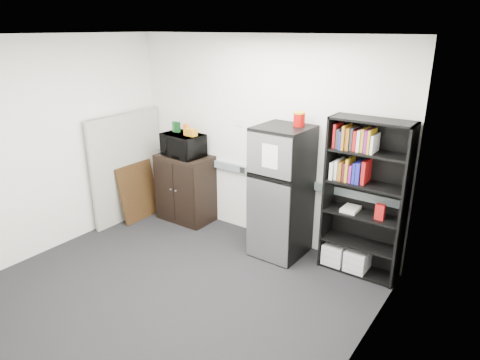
{
  "coord_description": "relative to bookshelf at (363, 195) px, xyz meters",
  "views": [
    {
      "loc": [
        2.94,
        -2.92,
        2.77
      ],
      "look_at": [
        0.27,
        0.9,
        1.1
      ],
      "focal_mm": 32.0,
      "sensor_mm": 36.0,
      "label": 1
    }
  ],
  "objects": [
    {
      "name": "floor",
      "position": [
        -1.51,
        -1.57,
        -0.97
      ],
      "size": [
        4.0,
        4.0,
        0.0
      ],
      "primitive_type": "plane",
      "color": "black",
      "rests_on": "ground"
    },
    {
      "name": "wall_back",
      "position": [
        -1.51,
        0.18,
        0.38
      ],
      "size": [
        4.0,
        0.02,
        2.7
      ],
      "primitive_type": "cube",
      "color": "white",
      "rests_on": "floor"
    },
    {
      "name": "wall_right",
      "position": [
        0.49,
        -1.57,
        0.38
      ],
      "size": [
        0.02,
        3.5,
        2.7
      ],
      "primitive_type": "cube",
      "color": "white",
      "rests_on": "floor"
    },
    {
      "name": "wall_left",
      "position": [
        -3.51,
        -1.57,
        0.38
      ],
      "size": [
        0.02,
        3.5,
        2.7
      ],
      "primitive_type": "cube",
      "color": "white",
      "rests_on": "floor"
    },
    {
      "name": "ceiling",
      "position": [
        -1.51,
        -1.57,
        1.73
      ],
      "size": [
        4.0,
        3.5,
        0.02
      ],
      "primitive_type": "cube",
      "color": "white",
      "rests_on": "wall_back"
    },
    {
      "name": "electrical_raceway",
      "position": [
        -1.51,
        0.15,
        -0.07
      ],
      "size": [
        3.92,
        0.05,
        0.1
      ],
      "primitive_type": "cube",
      "color": "gray",
      "rests_on": "wall_back"
    },
    {
      "name": "wall_note",
      "position": [
        -1.86,
        0.18,
        0.58
      ],
      "size": [
        0.14,
        0.0,
        0.1
      ],
      "primitive_type": "cube",
      "color": "white",
      "rests_on": "wall_back"
    },
    {
      "name": "bookshelf",
      "position": [
        0.0,
        0.0,
        0.0
      ],
      "size": [
        0.9,
        0.34,
        1.85
      ],
      "color": "black",
      "rests_on": "floor"
    },
    {
      "name": "cubicle_partition",
      "position": [
        -3.41,
        -0.49,
        -0.16
      ],
      "size": [
        0.06,
        1.3,
        1.62
      ],
      "color": "#ACA798",
      "rests_on": "floor"
    },
    {
      "name": "cabinet",
      "position": [
        -2.65,
        -0.07,
        -0.47
      ],
      "size": [
        0.8,
        0.53,
        1.01
      ],
      "color": "black",
      "rests_on": "floor"
    },
    {
      "name": "microwave",
      "position": [
        -2.65,
        -0.08,
        0.2
      ],
      "size": [
        0.62,
        0.45,
        0.33
      ],
      "primitive_type": "imported",
      "rotation": [
        0.0,
        0.0,
        -0.08
      ],
      "color": "black",
      "rests_on": "cabinet"
    },
    {
      "name": "snack_box_a",
      "position": [
        -2.82,
        -0.05,
        0.43
      ],
      "size": [
        0.07,
        0.06,
        0.15
      ],
      "primitive_type": "cube",
      "rotation": [
        0.0,
        0.0,
        -0.09
      ],
      "color": "#195827",
      "rests_on": "microwave"
    },
    {
      "name": "snack_box_b",
      "position": [
        -2.77,
        -0.05,
        0.43
      ],
      "size": [
        0.08,
        0.07,
        0.15
      ],
      "primitive_type": "cube",
      "rotation": [
        0.0,
        0.0,
        0.24
      ],
      "color": "#0B3312",
      "rests_on": "microwave"
    },
    {
      "name": "snack_box_c",
      "position": [
        -2.61,
        -0.05,
        0.43
      ],
      "size": [
        0.08,
        0.06,
        0.14
      ],
      "primitive_type": "cube",
      "rotation": [
        0.0,
        0.0,
        -0.12
      ],
      "color": "orange",
      "rests_on": "microwave"
    },
    {
      "name": "snack_bag",
      "position": [
        -2.48,
        -0.1,
        0.41
      ],
      "size": [
        0.19,
        0.12,
        0.1
      ],
      "primitive_type": "cube",
      "rotation": [
        0.0,
        0.0,
        -0.1
      ],
      "color": "#C77E13",
      "rests_on": "microwave"
    },
    {
      "name": "refrigerator",
      "position": [
        -0.98,
        -0.15,
        -0.14
      ],
      "size": [
        0.64,
        0.66,
        1.66
      ],
      "rotation": [
        0.0,
        0.0,
        -0.02
      ],
      "color": "black",
      "rests_on": "floor"
    },
    {
      "name": "coffee_can",
      "position": [
        -0.84,
        -0.02,
        0.79
      ],
      "size": [
        0.14,
        0.14,
        0.19
      ],
      "color": "#A60907",
      "rests_on": "refrigerator"
    },
    {
      "name": "framed_poster",
      "position": [
        -3.28,
        -0.44,
        -0.54
      ],
      "size": [
        0.19,
        0.67,
        0.85
      ],
      "rotation": [
        0.0,
        -0.18,
        0.0
      ],
      "color": "black",
      "rests_on": "floor"
    }
  ]
}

